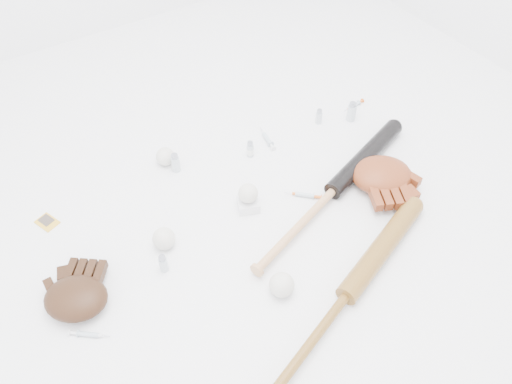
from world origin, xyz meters
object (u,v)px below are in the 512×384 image
bat_wood (347,295)px  glove_dark (76,298)px  bat_dark (334,190)px  pedestal (248,204)px

bat_wood → glove_dark: (-0.71, 0.44, 0.01)m
bat_dark → pedestal: (-0.29, 0.13, -0.01)m
bat_wood → pedestal: (-0.05, 0.49, -0.01)m
bat_dark → bat_wood: size_ratio=0.99×
glove_dark → pedestal: bearing=41.9°
glove_dark → pedestal: glove_dark is taller
bat_dark → bat_wood: (-0.24, -0.37, 0.00)m
bat_wood → glove_dark: 0.84m
bat_dark → glove_dark: 0.96m
bat_dark → glove_dark: (-0.95, 0.08, 0.01)m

